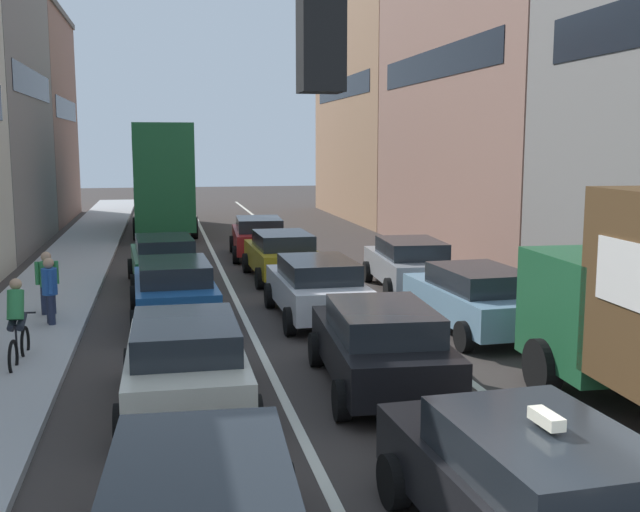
{
  "coord_description": "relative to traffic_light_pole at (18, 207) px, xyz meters",
  "views": [
    {
      "loc": [
        -3.58,
        -5.11,
        4.2
      ],
      "look_at": [
        0.0,
        12.0,
        1.6
      ],
      "focal_mm": 42.47,
      "sensor_mm": 36.0,
      "label": 1
    }
  ],
  "objects": [
    {
      "name": "sedan_centre_lane_second",
      "position": [
        4.47,
        7.21,
        -3.02
      ],
      "size": [
        2.29,
        4.41,
        1.49
      ],
      "rotation": [
        0.0,
        0.0,
        1.51
      ],
      "color": "black",
      "rests_on": "ground"
    },
    {
      "name": "lane_stripe_right",
      "position": [
        6.15,
        20.19,
        -3.81
      ],
      "size": [
        0.16,
        60.0,
        0.01
      ],
      "primitive_type": "cube",
      "color": "silver",
      "rests_on": "ground"
    },
    {
      "name": "lane_stripe_left",
      "position": [
        2.75,
        20.19,
        -3.81
      ],
      "size": [
        0.16,
        60.0,
        0.01
      ],
      "primitive_type": "cube",
      "color": "silver",
      "rests_on": "ground"
    },
    {
      "name": "hatchback_centre_lane_third",
      "position": [
        4.46,
        12.57,
        -3.02
      ],
      "size": [
        2.1,
        4.32,
        1.49
      ],
      "rotation": [
        0.0,
        0.0,
        1.58
      ],
      "color": "silver",
      "rests_on": "ground"
    },
    {
      "name": "sedan_right_lane_behind_truck",
      "position": [
        7.66,
        10.56,
        -3.02
      ],
      "size": [
        2.21,
        4.37,
        1.49
      ],
      "rotation": [
        0.0,
        0.0,
        1.61
      ],
      "color": "#759EB7",
      "rests_on": "ground"
    },
    {
      "name": "cyclist_on_sidewalk",
      "position": [
        -1.85,
        9.75,
        -2.97
      ],
      "size": [
        0.5,
        1.73,
        1.72
      ],
      "rotation": [
        0.0,
        0.0,
        1.54
      ],
      "color": "black",
      "rests_on": "ground"
    },
    {
      "name": "wagon_left_lane_second",
      "position": [
        1.16,
        6.86,
        -3.02
      ],
      "size": [
        2.08,
        4.31,
        1.49
      ],
      "rotation": [
        0.0,
        0.0,
        1.57
      ],
      "color": "beige",
      "rests_on": "ground"
    },
    {
      "name": "sedan_left_lane_third",
      "position": [
        1.09,
        12.97,
        -3.02
      ],
      "size": [
        2.19,
        4.36,
        1.49
      ],
      "rotation": [
        0.0,
        0.0,
        1.61
      ],
      "color": "#194C8C",
      "rests_on": "ground"
    },
    {
      "name": "sedan_centre_lane_fifth",
      "position": [
        4.36,
        22.89,
        -3.02
      ],
      "size": [
        2.25,
        4.39,
        1.49
      ],
      "rotation": [
        0.0,
        0.0,
        1.52
      ],
      "color": "#A51E1E",
      "rests_on": "ground"
    },
    {
      "name": "coupe_centre_lane_fourth",
      "position": [
        4.48,
        18.07,
        -3.02
      ],
      "size": [
        2.14,
        4.34,
        1.49
      ],
      "rotation": [
        0.0,
        0.0,
        1.59
      ],
      "color": "#B29319",
      "rests_on": "ground"
    },
    {
      "name": "building_row_right",
      "position": [
        14.35,
        22.5,
        2.74
      ],
      "size": [
        7.2,
        43.9,
        13.44
      ],
      "rotation": [
        0.0,
        0.0,
        -1.57
      ],
      "color": "#9E7556",
      "rests_on": "ground"
    },
    {
      "name": "pedestrian_near_kerb",
      "position": [
        -1.68,
        12.78,
        -2.87
      ],
      "size": [
        0.34,
        0.52,
        1.66
      ],
      "rotation": [
        0.0,
        0.0,
        0.29
      ],
      "color": "#262D47",
      "rests_on": "ground"
    },
    {
      "name": "taxi_centre_lane_front",
      "position": [
        4.4,
        1.56,
        -3.02
      ],
      "size": [
        2.23,
        4.38,
        1.66
      ],
      "rotation": [
        0.0,
        0.0,
        1.62
      ],
      "color": "black",
      "rests_on": "ground"
    },
    {
      "name": "wagon_right_lane_far",
      "position": [
        7.79,
        15.56,
        -3.02
      ],
      "size": [
        2.3,
        4.41,
        1.49
      ],
      "rotation": [
        0.0,
        0.0,
        1.5
      ],
      "color": "gray",
      "rests_on": "ground"
    },
    {
      "name": "traffic_light_pole",
      "position": [
        0.0,
        0.0,
        0.0
      ],
      "size": [
        3.58,
        0.38,
        5.5
      ],
      "color": "#2D2D33",
      "rests_on": "ground"
    },
    {
      "name": "bus_mid_queue_primary",
      "position": [
        0.98,
        32.14,
        -0.99
      ],
      "size": [
        2.82,
        10.51,
        5.06
      ],
      "rotation": [
        0.0,
        0.0,
        1.57
      ],
      "color": "#1E6033",
      "rests_on": "ground"
    },
    {
      "name": "sedan_left_lane_fourth",
      "position": [
        0.89,
        17.7,
        -3.02
      ],
      "size": [
        2.29,
        4.41,
        1.49
      ],
      "rotation": [
        0.0,
        0.0,
        1.64
      ],
      "color": "#19592D",
      "rests_on": "ground"
    },
    {
      "name": "pedestrian_mid_sidewalk",
      "position": [
        -1.87,
        13.82,
        -2.87
      ],
      "size": [
        0.54,
        0.34,
        1.66
      ],
      "rotation": [
        0.0,
        0.0,
        1.7
      ],
      "color": "#262D47",
      "rests_on": "ground"
    },
    {
      "name": "sidewalk_left",
      "position": [
        -2.25,
        20.19,
        -3.75
      ],
      "size": [
        2.6,
        64.0,
        0.14
      ],
      "primitive_type": "cube",
      "color": "#AFAFAF",
      "rests_on": "ground"
    }
  ]
}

